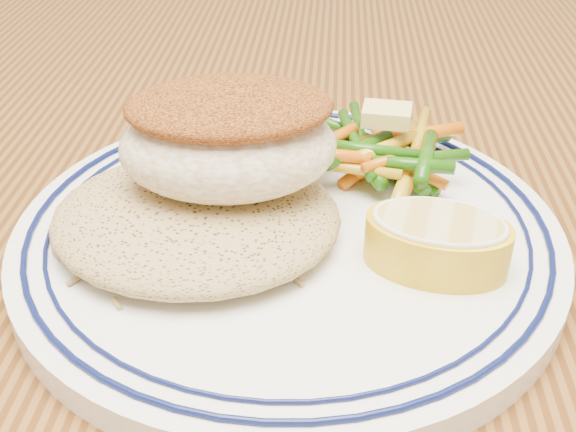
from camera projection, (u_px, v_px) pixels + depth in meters
The scene contains 7 objects.
dining_table at pixel (368, 330), 0.46m from camera, with size 1.50×0.90×0.75m.
plate at pixel (288, 233), 0.36m from camera, with size 0.27×0.27×0.02m.
rice_pilaf at pixel (196, 212), 0.35m from camera, with size 0.14×0.12×0.03m, color #A38751.
fish_fillet at pixel (229, 137), 0.34m from camera, with size 0.11×0.09×0.05m.
vegetable_pile at pixel (379, 152), 0.40m from camera, with size 0.11×0.11×0.03m.
butter_pat at pixel (387, 115), 0.39m from camera, with size 0.03×0.02×0.01m, color #F9E679.
lemon_wedge at pixel (437, 240), 0.32m from camera, with size 0.07×0.07×0.03m.
Camera 1 is at (-0.03, -0.35, 0.97)m, focal length 45.00 mm.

